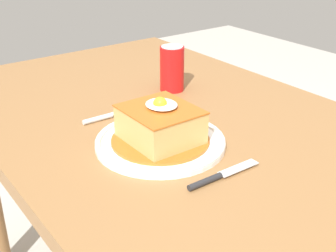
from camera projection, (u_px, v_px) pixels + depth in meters
dining_table at (189, 166)px, 1.07m from camera, size 1.46×0.82×0.72m
main_plate at (160, 142)px, 0.95m from camera, size 0.28×0.28×0.02m
sandwich_meal at (160, 125)px, 0.94m from camera, size 0.21×0.21×0.10m
fork at (105, 117)px, 1.08m from camera, size 0.02×0.14×0.01m
knife at (215, 178)px, 0.83m from camera, size 0.02×0.17×0.01m
soda_can at (172, 68)px, 1.23m from camera, size 0.07×0.07×0.12m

